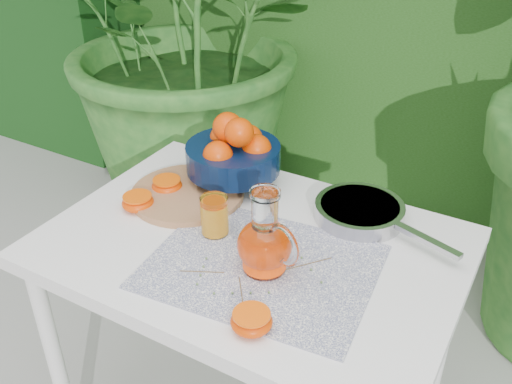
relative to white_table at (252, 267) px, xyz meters
The scene contains 10 objects.
potted_plant_left 1.51m from the white_table, 129.35° to the left, with size 1.80×1.80×1.80m, color #1F5A1E.
white_table is the anchor object (origin of this frame).
placemat 0.13m from the white_table, 47.08° to the right, with size 0.51×0.40×0.00m, color #0D154C.
cutting_board 0.29m from the white_table, 161.01° to the left, with size 0.31×0.31×0.02m, color #977044.
fruit_bowl 0.34m from the white_table, 129.89° to the left, with size 0.30×0.30×0.21m.
juice_pitcher 0.19m from the white_table, 44.64° to the right, with size 0.19×0.16×0.20m.
juice_tumbler 0.16m from the white_table, 168.74° to the right, with size 0.07×0.07×0.10m.
saute_pan 0.31m from the white_table, 49.18° to the left, with size 0.42×0.29×0.04m.
orange_halves 0.21m from the white_table, 158.83° to the right, with size 0.59×0.45×0.04m.
thyme_sprigs 0.16m from the white_table, 59.07° to the right, with size 0.30×0.26×0.01m.
Camera 1 is at (0.57, -0.89, 1.58)m, focal length 40.00 mm.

